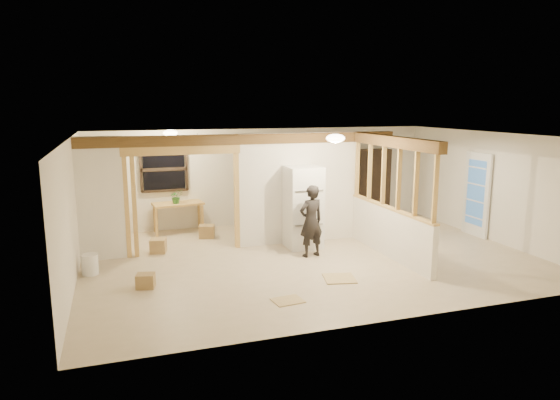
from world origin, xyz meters
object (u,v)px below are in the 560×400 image
object	(u,v)px
refrigerator	(303,207)
woman	(311,221)
work_table	(178,218)
bookshelf	(373,183)
shop_vac	(108,228)

from	to	relation	value
refrigerator	woman	size ratio (longest dim) A/B	1.19
work_table	bookshelf	size ratio (longest dim) A/B	0.63
work_table	shop_vac	bearing A→B (deg)	-179.01
woman	work_table	xyz separation A→B (m)	(-2.38, 2.83, -0.38)
woman	bookshelf	size ratio (longest dim) A/B	0.79
woman	shop_vac	bearing A→B (deg)	-44.89
refrigerator	bookshelf	xyz separation A→B (m)	(2.93, 2.24, 0.05)
woman	work_table	distance (m)	3.71
shop_vac	bookshelf	distance (m)	7.09
refrigerator	bookshelf	bearing A→B (deg)	37.40
refrigerator	work_table	world-z (taller)	refrigerator
refrigerator	shop_vac	world-z (taller)	refrigerator
woman	shop_vac	distance (m)	4.82
woman	shop_vac	size ratio (longest dim) A/B	2.50
work_table	bookshelf	distance (m)	5.43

